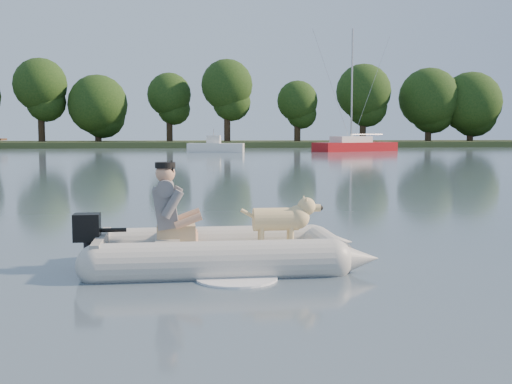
{
  "coord_description": "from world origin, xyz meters",
  "views": [
    {
      "loc": [
        -0.53,
        -8.14,
        1.73
      ],
      "look_at": [
        0.56,
        2.04,
        0.75
      ],
      "focal_mm": 45.0,
      "sensor_mm": 36.0,
      "label": 1
    }
  ],
  "objects": [
    {
      "name": "dog",
      "position": [
        0.6,
        0.01,
        0.53
      ],
      "size": [
        0.97,
        0.36,
        0.64
      ],
      "primitive_type": null,
      "rotation": [
        0.0,
        0.0,
        0.02
      ],
      "color": "tan",
      "rests_on": "dinghy"
    },
    {
      "name": "water",
      "position": [
        0.0,
        0.0,
        0.0
      ],
      "size": [
        160.0,
        160.0,
        0.0
      ],
      "primitive_type": "plane",
      "color": "slate",
      "rests_on": "ground"
    },
    {
      "name": "dinghy",
      "position": [
        -0.06,
        -0.05,
        0.61
      ],
      "size": [
        4.6,
        2.88,
        1.43
      ],
      "primitive_type": null,
      "rotation": [
        0.0,
        0.0,
        0.02
      ],
      "color": "#A8A8A3",
      "rests_on": "water"
    },
    {
      "name": "shore_bank",
      "position": [
        0.0,
        62.0,
        0.25
      ],
      "size": [
        160.0,
        12.0,
        0.7
      ],
      "primitive_type": "cube",
      "color": "#47512D",
      "rests_on": "water"
    },
    {
      "name": "motorboat",
      "position": [
        1.78,
        44.02,
        0.9
      ],
      "size": [
        4.92,
        2.56,
        1.98
      ],
      "primitive_type": null,
      "rotation": [
        0.0,
        0.0,
        -0.17
      ],
      "color": "white",
      "rests_on": "water"
    },
    {
      "name": "sailboat",
      "position": [
        13.57,
        45.01,
        0.45
      ],
      "size": [
        7.78,
        5.23,
        10.36
      ],
      "rotation": [
        0.0,
        0.0,
        0.44
      ],
      "color": "#A21217",
      "rests_on": "water"
    },
    {
      "name": "treeline",
      "position": [
        5.75,
        61.07,
        5.3
      ],
      "size": [
        84.66,
        7.35,
        9.27
      ],
      "color": "#332316",
      "rests_on": "shore_bank"
    },
    {
      "name": "outboard_motor",
      "position": [
        -1.78,
        -0.09,
        0.32
      ],
      "size": [
        0.43,
        0.31,
        0.81
      ],
      "primitive_type": null,
      "rotation": [
        0.0,
        0.0,
        0.02
      ],
      "color": "black",
      "rests_on": "dinghy"
    },
    {
      "name": "man",
      "position": [
        -0.79,
        -0.01,
        0.8
      ],
      "size": [
        0.76,
        0.66,
        1.11
      ],
      "primitive_type": null,
      "rotation": [
        0.0,
        0.0,
        0.02
      ],
      "color": "slate",
      "rests_on": "dinghy"
    }
  ]
}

